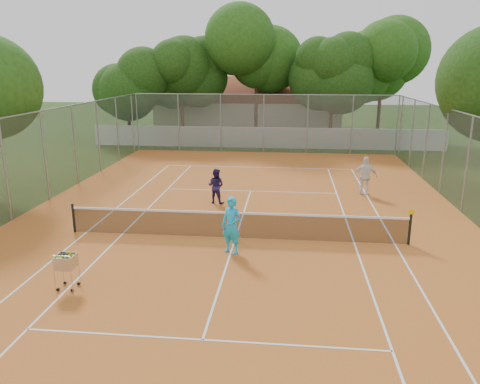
# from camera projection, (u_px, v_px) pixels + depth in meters

# --- Properties ---
(ground) EXTENTS (120.00, 120.00, 0.00)m
(ground) POSITION_uv_depth(u_px,v_px,m) (236.00, 238.00, 16.54)
(ground) COLOR #1C340E
(ground) RESTS_ON ground
(court_pad) EXTENTS (18.00, 34.00, 0.02)m
(court_pad) POSITION_uv_depth(u_px,v_px,m) (236.00, 238.00, 16.54)
(court_pad) COLOR #BD6524
(court_pad) RESTS_ON ground
(court_lines) EXTENTS (10.98, 23.78, 0.01)m
(court_lines) POSITION_uv_depth(u_px,v_px,m) (236.00, 238.00, 16.53)
(court_lines) COLOR white
(court_lines) RESTS_ON court_pad
(tennis_net) EXTENTS (11.88, 0.10, 0.98)m
(tennis_net) POSITION_uv_depth(u_px,v_px,m) (235.00, 225.00, 16.41)
(tennis_net) COLOR black
(tennis_net) RESTS_ON court_pad
(perimeter_fence) EXTENTS (18.00, 34.00, 4.00)m
(perimeter_fence) POSITION_uv_depth(u_px,v_px,m) (235.00, 184.00, 16.02)
(perimeter_fence) COLOR slate
(perimeter_fence) RESTS_ON ground
(boundary_wall) EXTENTS (26.00, 0.30, 1.50)m
(boundary_wall) POSITION_uv_depth(u_px,v_px,m) (265.00, 138.00, 34.58)
(boundary_wall) COLOR silver
(boundary_wall) RESTS_ON ground
(clubhouse) EXTENTS (16.40, 9.00, 4.40)m
(clubhouse) POSITION_uv_depth(u_px,v_px,m) (250.00, 106.00, 44.00)
(clubhouse) COLOR beige
(clubhouse) RESTS_ON ground
(tropical_trees) EXTENTS (29.00, 19.00, 10.00)m
(tropical_trees) POSITION_uv_depth(u_px,v_px,m) (268.00, 78.00, 36.34)
(tropical_trees) COLOR #15360D
(tropical_trees) RESTS_ON ground
(player_near) EXTENTS (0.81, 0.68, 1.88)m
(player_near) POSITION_uv_depth(u_px,v_px,m) (232.00, 225.00, 14.99)
(player_near) COLOR #1BB1EC
(player_near) RESTS_ON court_pad
(player_far_left) EXTENTS (0.88, 0.76, 1.55)m
(player_far_left) POSITION_uv_depth(u_px,v_px,m) (216.00, 186.00, 20.54)
(player_far_left) COLOR #261A4F
(player_far_left) RESTS_ON court_pad
(player_far_right) EXTENTS (1.13, 0.65, 1.81)m
(player_far_right) POSITION_uv_depth(u_px,v_px,m) (365.00, 176.00, 21.81)
(player_far_right) COLOR white
(player_far_right) RESTS_ON court_pad
(ball_hopper) EXTENTS (0.53, 0.53, 1.08)m
(ball_hopper) POSITION_uv_depth(u_px,v_px,m) (67.00, 270.00, 12.64)
(ball_hopper) COLOR #B7B8BF
(ball_hopper) RESTS_ON court_pad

